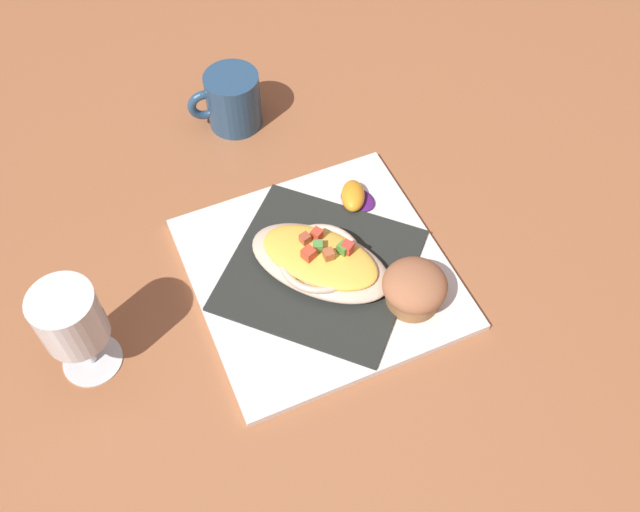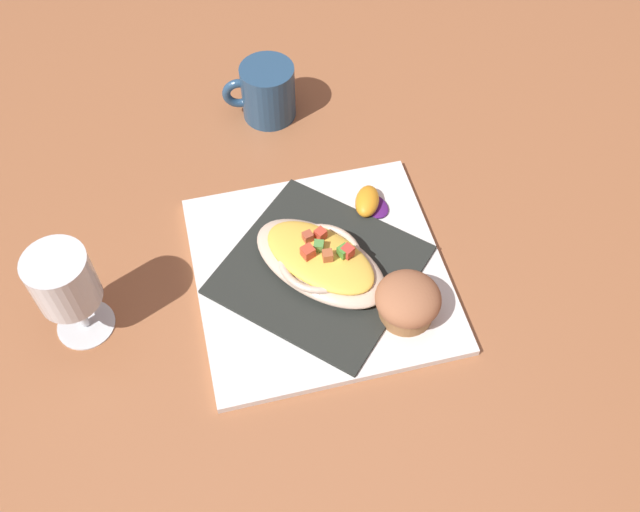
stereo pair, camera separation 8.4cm
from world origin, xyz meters
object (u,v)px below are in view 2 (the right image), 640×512
square_plate (320,273)px  stemmed_glass (65,284)px  gratin_dish (320,260)px  orange_garnish (368,202)px  muffin (408,301)px  coffee_mug (269,94)px

square_plate → stemmed_glass: 0.29m
gratin_dish → stemmed_glass: stemmed_glass is taller
square_plate → orange_garnish: orange_garnish is taller
gratin_dish → square_plate: bearing=-80.0°
muffin → orange_garnish: size_ratio=1.24×
muffin → stemmed_glass: size_ratio=0.58×
square_plate → stemmed_glass: (0.00, -0.28, 0.08)m
square_plate → coffee_mug: bearing=179.7°
gratin_dish → coffee_mug: coffee_mug is taller
coffee_mug → stemmed_glass: 0.41m
gratin_dish → stemmed_glass: 0.29m
muffin → orange_garnish: (-0.16, 0.00, -0.02)m
muffin → coffee_mug: bearing=-168.0°
muffin → stemmed_glass: 0.38m
square_plate → stemmed_glass: size_ratio=2.29×
square_plate → orange_garnish: size_ratio=4.90×
muffin → stemmed_glass: (-0.08, -0.36, 0.05)m
stemmed_glass → muffin: bearing=77.1°
gratin_dish → coffee_mug: bearing=179.7°
square_plate → gratin_dish: 0.03m
gratin_dish → orange_garnish: size_ratio=3.26×
muffin → coffee_mug: (-0.38, -0.08, -0.00)m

